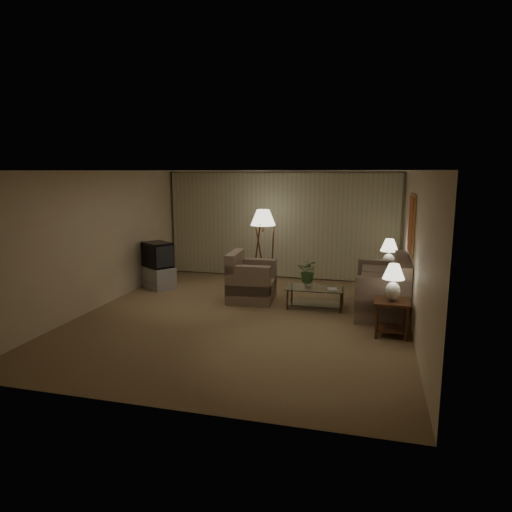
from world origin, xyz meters
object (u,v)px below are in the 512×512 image
at_px(floor_lamp, 263,246).
at_px(side_table_far, 388,278).
at_px(table_lamp_far, 389,251).
at_px(tv_cabinet, 158,277).
at_px(crt_tv, 157,255).
at_px(coffee_table, 315,294).
at_px(table_lamp_near, 393,279).
at_px(ottoman, 242,277).
at_px(armchair, 252,282).
at_px(vase, 308,283).
at_px(sofa, 381,290).
at_px(side_table_near, 392,311).

bearing_deg(floor_lamp, side_table_far, -4.50).
height_order(table_lamp_far, floor_lamp, floor_lamp).
height_order(tv_cabinet, crt_tv, crt_tv).
distance_m(coffee_table, floor_lamp, 2.25).
relative_size(table_lamp_near, floor_lamp, 0.34).
bearing_deg(floor_lamp, tv_cabinet, -159.19).
bearing_deg(coffee_table, table_lamp_far, 43.60).
relative_size(coffee_table, ottoman, 2.12).
height_order(side_table_far, coffee_table, side_table_far).
bearing_deg(armchair, table_lamp_near, -120.72).
bearing_deg(vase, tv_cabinet, 169.16).
distance_m(armchair, coffee_table, 1.39).
bearing_deg(sofa, side_table_far, 172.80).
height_order(side_table_far, table_lamp_far, table_lamp_far).
xyz_separation_m(sofa, coffee_table, (-1.27, -0.10, -0.15)).
distance_m(tv_cabinet, ottoman, 1.98).
bearing_deg(floor_lamp, table_lamp_near, -44.44).
bearing_deg(side_table_near, table_lamp_far, 90.00).
distance_m(armchair, vase, 1.24).
height_order(side_table_near, coffee_table, side_table_near).
relative_size(side_table_near, coffee_table, 0.51).
bearing_deg(ottoman, side_table_near, -38.71).
xyz_separation_m(sofa, vase, (-1.42, -0.10, 0.07)).
height_order(tv_cabinet, vase, vase).
xyz_separation_m(table_lamp_far, crt_tv, (-5.20, -0.65, -0.20)).
relative_size(armchair, side_table_near, 1.80).
xyz_separation_m(table_lamp_near, table_lamp_far, (0.00, 2.60, 0.03)).
relative_size(sofa, tv_cabinet, 2.00).
relative_size(table_lamp_far, crt_tv, 0.79).
height_order(side_table_near, ottoman, side_table_near).
bearing_deg(side_table_near, tv_cabinet, 159.48).
xyz_separation_m(side_table_near, floor_lamp, (-2.88, 2.83, 0.54)).
relative_size(side_table_near, floor_lamp, 0.33).
bearing_deg(side_table_near, side_table_far, 90.00).
distance_m(floor_lamp, ottoman, 0.92).
bearing_deg(side_table_near, coffee_table, 138.60).
xyz_separation_m(armchair, table_lamp_far, (2.79, 1.16, 0.58)).
height_order(floor_lamp, vase, floor_lamp).
xyz_separation_m(table_lamp_near, floor_lamp, (-2.88, 2.83, -0.01)).
bearing_deg(ottoman, vase, -38.83).
xyz_separation_m(table_lamp_near, coffee_table, (-1.42, 1.25, -0.69)).
xyz_separation_m(side_table_near, coffee_table, (-1.42, 1.25, -0.14)).
distance_m(side_table_far, table_lamp_near, 2.66).
distance_m(sofa, table_lamp_near, 1.46).
xyz_separation_m(crt_tv, vase, (3.63, -0.70, -0.30)).
bearing_deg(table_lamp_near, crt_tv, 159.48).
bearing_deg(armchair, table_lamp_far, -70.87).
height_order(sofa, ottoman, sofa).
height_order(armchair, table_lamp_near, table_lamp_near).
bearing_deg(side_table_near, table_lamp_near, 165.96).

